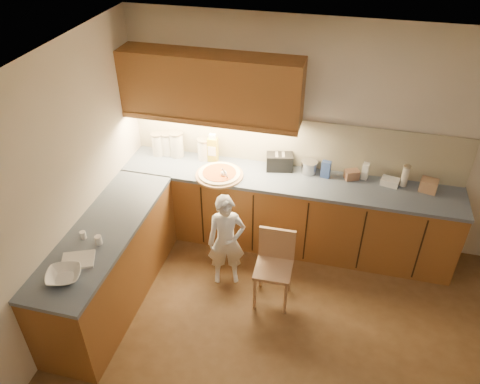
{
  "coord_description": "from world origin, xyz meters",
  "views": [
    {
      "loc": [
        0.15,
        -2.61,
        3.78
      ],
      "look_at": [
        -0.8,
        1.2,
        1.0
      ],
      "focal_mm": 35.0,
      "sensor_mm": 36.0,
      "label": 1
    }
  ],
  "objects_px": {
    "toaster": "(280,162)",
    "child": "(226,241)",
    "wooden_chair": "(275,262)",
    "pizza_on_board": "(220,174)",
    "oil_jug": "(213,149)"
  },
  "relations": [
    {
      "from": "pizza_on_board",
      "to": "oil_jug",
      "type": "bearing_deg",
      "value": 118.4
    },
    {
      "from": "child",
      "to": "wooden_chair",
      "type": "distance_m",
      "value": 0.55
    },
    {
      "from": "wooden_chair",
      "to": "toaster",
      "type": "height_order",
      "value": "toaster"
    },
    {
      "from": "oil_jug",
      "to": "toaster",
      "type": "height_order",
      "value": "oil_jug"
    },
    {
      "from": "oil_jug",
      "to": "toaster",
      "type": "distance_m",
      "value": 0.78
    },
    {
      "from": "child",
      "to": "toaster",
      "type": "distance_m",
      "value": 1.11
    },
    {
      "from": "child",
      "to": "toaster",
      "type": "xyz_separation_m",
      "value": [
        0.37,
        0.93,
        0.47
      ]
    },
    {
      "from": "oil_jug",
      "to": "toaster",
      "type": "bearing_deg",
      "value": 0.23
    },
    {
      "from": "pizza_on_board",
      "to": "wooden_chair",
      "type": "distance_m",
      "value": 1.17
    },
    {
      "from": "child",
      "to": "wooden_chair",
      "type": "height_order",
      "value": "child"
    },
    {
      "from": "wooden_chair",
      "to": "oil_jug",
      "type": "relative_size",
      "value": 2.37
    },
    {
      "from": "pizza_on_board",
      "to": "oil_jug",
      "type": "xyz_separation_m",
      "value": [
        -0.16,
        0.3,
        0.13
      ]
    },
    {
      "from": "pizza_on_board",
      "to": "wooden_chair",
      "type": "height_order",
      "value": "pizza_on_board"
    },
    {
      "from": "toaster",
      "to": "child",
      "type": "bearing_deg",
      "value": -123.65
    },
    {
      "from": "pizza_on_board",
      "to": "toaster",
      "type": "height_order",
      "value": "pizza_on_board"
    }
  ]
}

